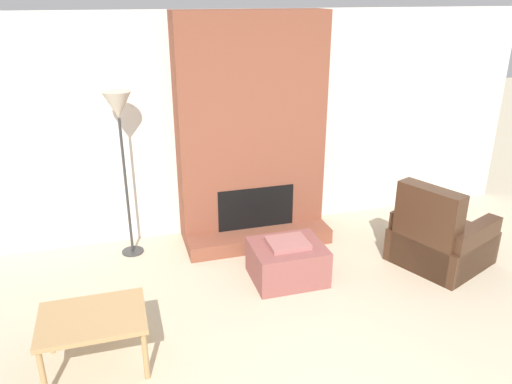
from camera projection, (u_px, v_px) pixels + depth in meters
wall_back at (245, 125)px, 5.93m from camera, size 7.27×0.06×2.60m
fireplace at (251, 136)px, 5.71m from camera, size 1.68×0.78×2.60m
ottoman at (287, 261)px, 5.12m from camera, size 0.73×0.62×0.44m
armchair at (438, 241)px, 5.37m from camera, size 1.16×1.13×0.95m
side_table at (93, 322)px, 3.84m from camera, size 0.81×0.60×0.46m
floor_lamp_left at (119, 116)px, 5.12m from camera, size 0.30×0.30×1.84m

